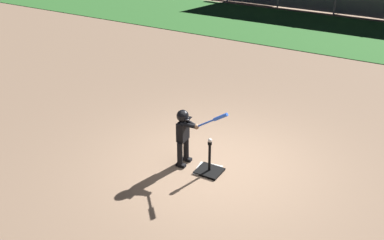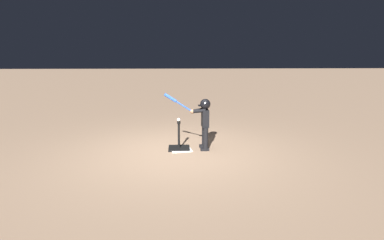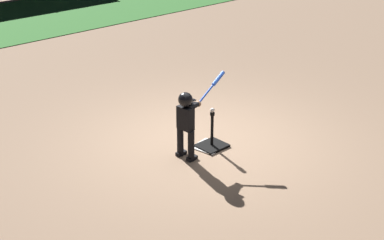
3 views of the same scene
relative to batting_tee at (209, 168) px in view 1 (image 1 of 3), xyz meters
name	(u,v)px [view 1 (image 1 of 3)]	position (x,y,z in m)	size (l,w,h in m)	color
ground_plane	(218,166)	(0.05, 0.27, -0.08)	(90.00, 90.00, 0.00)	#93755B
grass_outfield_strip	(347,35)	(0.05, 10.38, -0.07)	(56.00, 5.25, 0.02)	#33702D
home_plate	(208,170)	(-0.04, 0.03, -0.07)	(0.44, 0.44, 0.02)	white
batting_tee	(209,168)	(0.00, 0.00, 0.00)	(0.46, 0.41, 0.62)	black
batter_child	(185,131)	(-0.53, 0.02, 0.63)	(1.00, 0.35, 1.25)	black
baseball	(210,140)	(0.00, 0.00, 0.58)	(0.07, 0.07, 0.07)	white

